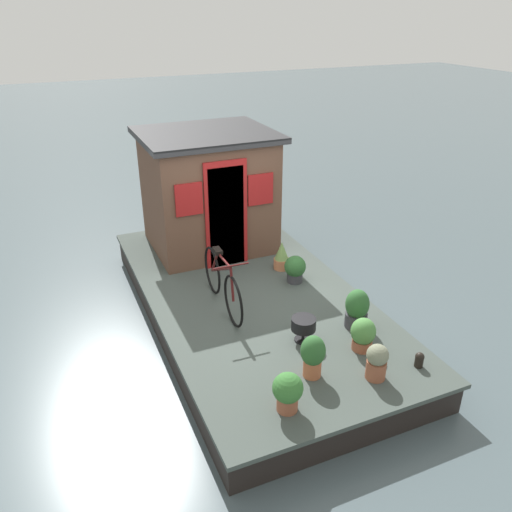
{
  "coord_description": "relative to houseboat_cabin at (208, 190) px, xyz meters",
  "views": [
    {
      "loc": [
        -6.33,
        2.66,
        4.44
      ],
      "look_at": [
        -0.2,
        0.0,
        1.17
      ],
      "focal_mm": 36.21,
      "sensor_mm": 36.0,
      "label": 1
    }
  ],
  "objects": [
    {
      "name": "houseboat_deck",
      "position": [
        -1.89,
        0.0,
        -1.27
      ],
      "size": [
        6.0,
        3.03,
        0.47
      ],
      "color": "#424C47",
      "rests_on": "ground_plane"
    },
    {
      "name": "potted_plant_succulent",
      "position": [
        -3.33,
        -0.95,
        -0.76
      ],
      "size": [
        0.32,
        0.32,
        0.56
      ],
      "color": "#38383D",
      "rests_on": "houseboat_deck"
    },
    {
      "name": "potted_plant_rosemary",
      "position": [
        -1.37,
        -0.77,
        -0.81
      ],
      "size": [
        0.26,
        0.26,
        0.48
      ],
      "color": "#C6754C",
      "rests_on": "houseboat_deck"
    },
    {
      "name": "mooring_bollard",
      "position": [
        -4.37,
        -1.17,
        -0.94
      ],
      "size": [
        0.11,
        0.11,
        0.2
      ],
      "color": "black",
      "rests_on": "houseboat_deck"
    },
    {
      "name": "potted_plant_lavender",
      "position": [
        -4.4,
        0.63,
        -0.79
      ],
      "size": [
        0.34,
        0.34,
        0.46
      ],
      "color": "#935138",
      "rests_on": "houseboat_deck"
    },
    {
      "name": "charcoal_grill",
      "position": [
        -3.33,
        -0.13,
        -0.8
      ],
      "size": [
        0.32,
        0.32,
        0.34
      ],
      "color": "black",
      "rests_on": "houseboat_deck"
    },
    {
      "name": "potted_plant_basil",
      "position": [
        -4.33,
        -0.56,
        -0.8
      ],
      "size": [
        0.26,
        0.26,
        0.46
      ],
      "color": "#935138",
      "rests_on": "houseboat_deck"
    },
    {
      "name": "houseboat_cabin",
      "position": [
        0.0,
        0.0,
        0.0
      ],
      "size": [
        1.94,
        2.22,
        2.06
      ],
      "color": "brown",
      "rests_on": "houseboat_deck"
    },
    {
      "name": "potted_plant_fern",
      "position": [
        -3.79,
        -0.73,
        -0.82
      ],
      "size": [
        0.32,
        0.32,
        0.44
      ],
      "color": "#935138",
      "rests_on": "houseboat_deck"
    },
    {
      "name": "potted_plant_ivy",
      "position": [
        -1.87,
        -0.77,
        -0.81
      ],
      "size": [
        0.34,
        0.34,
        0.44
      ],
      "color": "#38383D",
      "rests_on": "houseboat_deck"
    },
    {
      "name": "ground_plane",
      "position": [
        -1.89,
        0.0,
        -1.51
      ],
      "size": [
        60.0,
        60.0,
        0.0
      ],
      "primitive_type": "plane",
      "color": "#4C5B60"
    },
    {
      "name": "bicycle",
      "position": [
        -2.13,
        0.54,
        -0.64
      ],
      "size": [
        1.69,
        0.5,
        0.87
      ],
      "color": "black",
      "rests_on": "houseboat_deck"
    },
    {
      "name": "potted_plant_thyme",
      "position": [
        -4.0,
        0.11,
        -0.74
      ],
      "size": [
        0.3,
        0.3,
        0.55
      ],
      "color": "#B2603D",
      "rests_on": "houseboat_deck"
    }
  ]
}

